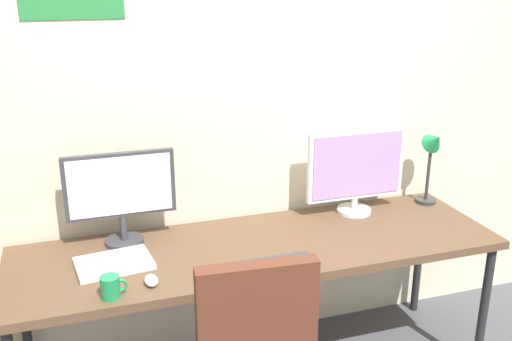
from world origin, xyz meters
TOP-DOWN VIEW (x-y plane):
  - wall_back at (-0.00, 1.02)m, footprint 4.68×0.11m
  - desk at (0.00, 0.60)m, footprint 2.28×0.68m
  - monitor_left at (-0.60, 0.81)m, footprint 0.50×0.18m
  - monitor_right at (0.60, 0.81)m, footprint 0.54×0.18m
  - desk_lamp at (1.04, 0.79)m, footprint 0.11×0.15m
  - keyboard_main at (0.00, 0.37)m, footprint 0.35×0.13m
  - computer_mouse at (-0.53, 0.39)m, footprint 0.06×0.10m
  - laptop_closed at (-0.67, 0.59)m, footprint 0.34×0.26m
  - coffee_mug at (-0.70, 0.34)m, footprint 0.11×0.08m

SIDE VIEW (x-z plane):
  - desk at x=0.00m, z-range 0.32..1.06m
  - keyboard_main at x=0.00m, z-range 0.74..0.76m
  - laptop_closed at x=-0.67m, z-range 0.74..0.76m
  - computer_mouse at x=-0.53m, z-range 0.74..0.77m
  - coffee_mug at x=-0.70m, z-range 0.74..0.83m
  - monitor_right at x=0.60m, z-range 0.76..1.21m
  - monitor_left at x=-0.60m, z-range 0.78..1.22m
  - desk_lamp at x=1.04m, z-range 0.81..1.25m
  - wall_back at x=0.00m, z-range 0.00..2.60m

